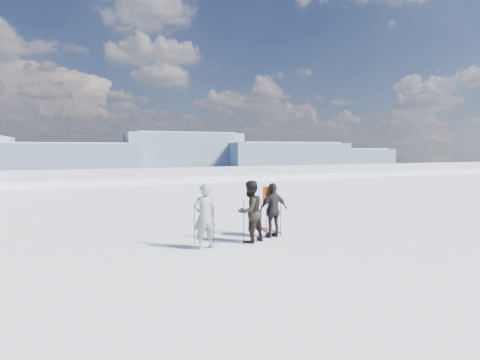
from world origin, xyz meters
The scene contains 8 objects.
lake_basin centered at (0.00, 30.00, -6.50)m, with size 820.00×820.00×71.62m.
far_mountain_range centered at (29.60, 454.78, -7.19)m, with size 770.00×110.00×53.00m.
skier_grey centered at (-3.28, 1.71, 0.94)m, with size 0.69×0.45×1.88m, color gray.
skier_dark centered at (-1.78, 1.92, 0.95)m, with size 0.92×0.72×1.90m, color black.
skier_pack centered at (-0.83, 2.25, 0.88)m, with size 1.04×0.43×1.77m, color black.
backpack centered at (-0.86, 2.50, 2.04)m, with size 0.38×0.21×0.54m, color orange.
ski_poles centered at (-1.95, 1.90, 0.64)m, with size 3.04×0.57×1.34m.
skis_loose centered at (-0.61, 3.45, 0.01)m, with size 0.48×1.70×0.03m.
Camera 1 is at (-6.16, -8.49, 2.87)m, focal length 28.00 mm.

